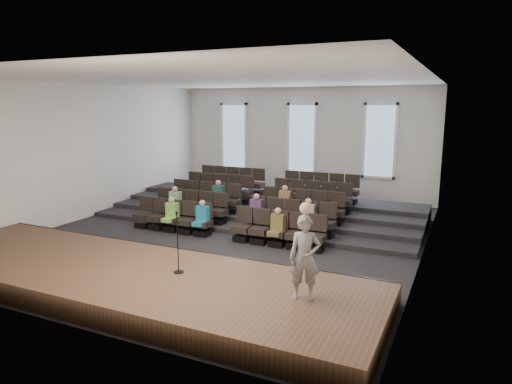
# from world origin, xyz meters

# --- Properties ---
(ground) EXTENTS (14.00, 14.00, 0.00)m
(ground) POSITION_xyz_m (0.00, 0.00, 0.00)
(ground) COLOR black
(ground) RESTS_ON ground
(ceiling) EXTENTS (12.00, 14.00, 0.02)m
(ceiling) POSITION_xyz_m (0.00, 0.00, 5.01)
(ceiling) COLOR white
(ceiling) RESTS_ON ground
(wall_back) EXTENTS (12.00, 0.04, 5.00)m
(wall_back) POSITION_xyz_m (0.00, 7.02, 2.50)
(wall_back) COLOR silver
(wall_back) RESTS_ON ground
(wall_front) EXTENTS (12.00, 0.04, 5.00)m
(wall_front) POSITION_xyz_m (0.00, -7.02, 2.50)
(wall_front) COLOR silver
(wall_front) RESTS_ON ground
(wall_left) EXTENTS (0.04, 14.00, 5.00)m
(wall_left) POSITION_xyz_m (-6.02, 0.00, 2.50)
(wall_left) COLOR silver
(wall_left) RESTS_ON ground
(wall_right) EXTENTS (0.04, 14.00, 5.00)m
(wall_right) POSITION_xyz_m (6.02, 0.00, 2.50)
(wall_right) COLOR silver
(wall_right) RESTS_ON ground
(stage) EXTENTS (11.80, 3.60, 0.50)m
(stage) POSITION_xyz_m (0.00, -5.10, 0.25)
(stage) COLOR #4B2F20
(stage) RESTS_ON ground
(stage_lip) EXTENTS (11.80, 0.06, 0.52)m
(stage_lip) POSITION_xyz_m (0.00, -3.33, 0.25)
(stage_lip) COLOR black
(stage_lip) RESTS_ON ground
(risers) EXTENTS (11.80, 4.80, 0.60)m
(risers) POSITION_xyz_m (0.00, 3.17, 0.20)
(risers) COLOR black
(risers) RESTS_ON ground
(seating_rows) EXTENTS (6.80, 4.70, 1.67)m
(seating_rows) POSITION_xyz_m (-0.00, 1.54, 0.68)
(seating_rows) COLOR black
(seating_rows) RESTS_ON ground
(windows) EXTENTS (8.44, 0.10, 3.24)m
(windows) POSITION_xyz_m (0.00, 6.95, 2.70)
(windows) COLOR white
(windows) RESTS_ON wall_back
(audience) EXTENTS (5.45, 2.64, 1.10)m
(audience) POSITION_xyz_m (0.00, 0.32, 0.81)
(audience) COLOR #79C44E
(audience) RESTS_ON seating_rows
(speaker) EXTENTS (0.70, 0.57, 1.66)m
(speaker) POSITION_xyz_m (4.27, -4.93, 1.33)
(speaker) COLOR slate
(speaker) RESTS_ON stage
(mic_stand) EXTENTS (0.24, 0.24, 1.42)m
(mic_stand) POSITION_xyz_m (1.24, -4.80, 0.92)
(mic_stand) COLOR black
(mic_stand) RESTS_ON stage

